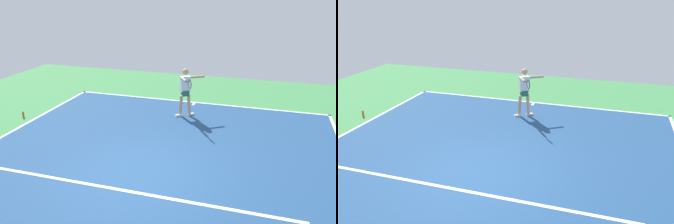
{
  "view_description": "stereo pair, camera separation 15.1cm",
  "coord_description": "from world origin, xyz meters",
  "views": [
    {
      "loc": [
        -2.7,
        6.83,
        4.4
      ],
      "look_at": [
        0.01,
        -2.11,
        0.9
      ],
      "focal_mm": 36.06,
      "sensor_mm": 36.0,
      "label": 1
    },
    {
      "loc": [
        -2.85,
        6.78,
        4.4
      ],
      "look_at": [
        0.01,
        -2.11,
        0.9
      ],
      "focal_mm": 36.06,
      "sensor_mm": 36.0,
      "label": 2
    }
  ],
  "objects": [
    {
      "name": "court_line_centre_mark",
      "position": [
        0.0,
        -5.59,
        0.0
      ],
      "size": [
        0.1,
        0.3,
        0.01
      ],
      "primitive_type": "cube",
      "color": "white",
      "rests_on": "ground_plane"
    },
    {
      "name": "tennis_player",
      "position": [
        -0.01,
        -4.2,
        1.0
      ],
      "size": [
        0.93,
        1.39,
        1.75
      ],
      "rotation": [
        0.0,
        0.0,
        0.59
      ],
      "color": "tan",
      "rests_on": "ground_plane"
    },
    {
      "name": "court_line_baseline_near",
      "position": [
        0.0,
        -5.79,
        0.0
      ],
      "size": [
        10.12,
        0.1,
        0.01
      ],
      "primitive_type": "cube",
      "color": "white",
      "rests_on": "ground_plane"
    },
    {
      "name": "court_line_service",
      "position": [
        0.0,
        0.8,
        0.0
      ],
      "size": [
        7.59,
        0.1,
        0.01
      ],
      "primitive_type": "cube",
      "color": "white",
      "rests_on": "ground_plane"
    },
    {
      "name": "ground_plane",
      "position": [
        0.0,
        0.0,
        0.0
      ],
      "size": [
        20.25,
        20.25,
        0.0
      ],
      "primitive_type": "plane",
      "color": "#428E4C"
    },
    {
      "name": "court_surface",
      "position": [
        0.0,
        0.0,
        0.0
      ],
      "size": [
        10.12,
        11.68,
        0.0
      ],
      "primitive_type": "cube",
      "color": "navy",
      "rests_on": "ground_plane"
    },
    {
      "name": "water_bottle",
      "position": [
        5.49,
        -2.4,
        0.11
      ],
      "size": [
        0.07,
        0.07,
        0.22
      ],
      "primitive_type": "cylinder",
      "color": "#D84C1E",
      "rests_on": "ground_plane"
    }
  ]
}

